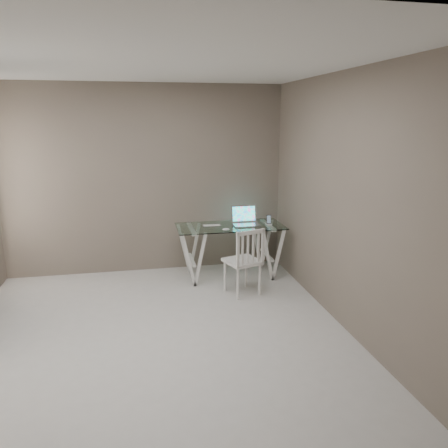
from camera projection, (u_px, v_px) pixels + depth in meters
The scene contains 7 objects.
room at pixel (145, 174), 4.04m from camera, with size 4.50×4.52×2.71m.
desk at pixel (230, 250), 6.21m from camera, with size 1.50×0.70×0.75m.
chair at pixel (245, 259), 5.51m from camera, with size 0.51×0.51×0.89m.
laptop at pixel (245, 220), 6.20m from camera, with size 0.37×0.31×0.26m.
keyboard at pixel (212, 225), 6.13m from camera, with size 0.26×0.11×0.01m, color silver.
mouse at pixel (226, 229), 5.86m from camera, with size 0.10×0.06×0.03m, color white.
phone_dock at pixel (269, 222), 6.18m from camera, with size 0.08×0.08×0.14m.
Camera 1 is at (-0.16, -4.09, 2.21)m, focal length 35.00 mm.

